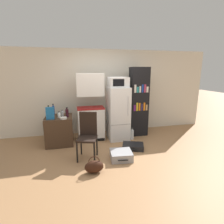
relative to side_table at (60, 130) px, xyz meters
The scene contains 20 objects.
ground_plane 1.85m from the side_table, 43.62° to the right, with size 24.00×24.00×0.00m, color #A3754C.
wall_back 1.90m from the side_table, 26.46° to the left, with size 6.40×0.10×2.50m.
side_table is the anchor object (origin of this frame).
kitchen_hutch 0.98m from the side_table, ahead, with size 0.73×0.46×1.83m.
refrigerator 1.63m from the side_table, ahead, with size 0.56×0.67×1.46m.
microwave 2.01m from the side_table, ahead, with size 0.52×0.45×0.27m.
bookshelf 2.35m from the side_table, ahead, with size 0.52×0.37×1.99m.
bottle_clear_short 0.45m from the side_table, 35.79° to the left, with size 0.08×0.08×0.15m.
bottle_olive_oil 0.49m from the side_table, 162.42° to the right, with size 0.06×0.06×0.24m.
bottle_green_tall 0.55m from the side_table, behind, with size 0.06×0.06×0.31m.
bottle_blue_soda 0.59m from the side_table, 115.24° to the left, with size 0.07×0.07×0.29m.
bottle_wine_dark 0.53m from the side_table, 22.56° to the right, with size 0.08×0.08×0.26m.
bottle_milk_white 0.45m from the side_table, 76.64° to the right, with size 0.08×0.08×0.16m.
bowl 0.48m from the side_table, 61.88° to the right, with size 0.16×0.16×0.04m.
cereal_box 0.59m from the side_table, 129.28° to the right, with size 0.19×0.07×0.30m.
chair 1.15m from the side_table, 54.00° to the right, with size 0.50×0.50×1.02m.
suitcase_large_flat 1.82m from the side_table, 41.58° to the right, with size 0.50×0.49×0.18m.
suitcase_small_flat 1.96m from the side_table, 23.27° to the right, with size 0.60×0.50×0.13m.
handbag 1.75m from the side_table, 66.07° to the right, with size 0.36×0.20×0.33m.
water_bottle_front 1.98m from the side_table, ahead, with size 0.09×0.09×0.35m.
Camera 1 is at (-0.95, -3.30, 1.89)m, focal length 28.00 mm.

